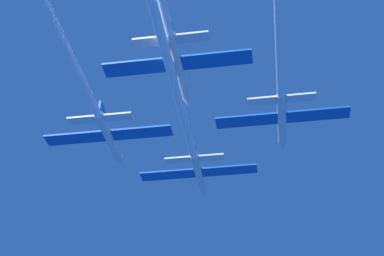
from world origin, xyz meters
name	(u,v)px	position (x,y,z in m)	size (l,w,h in m)	color
jet_lead	(184,120)	(-0.58, -13.60, -0.68)	(17.38, 51.30, 2.88)	silver
jet_left_wing	(74,64)	(-11.25, -25.87, -0.59)	(17.38, 53.47, 2.88)	silver
jet_right_wing	(280,39)	(11.97, -25.90, 0.12)	(17.38, 54.24, 2.88)	silver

